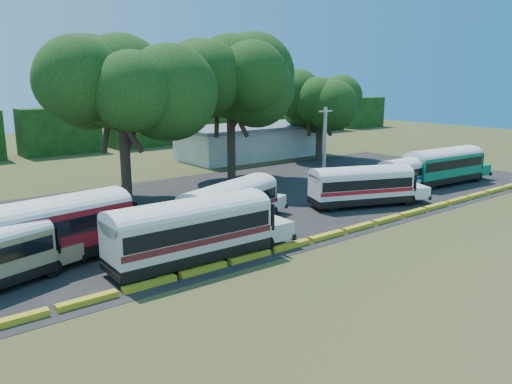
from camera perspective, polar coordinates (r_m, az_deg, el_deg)
ground at (r=29.75m, az=7.41°, el=-6.29°), size 160.00×160.00×0.00m
asphalt_strip at (r=39.24m, az=-4.11°, el=-1.49°), size 64.00×24.00×0.02m
curb at (r=30.37m, az=6.07°, el=-5.56°), size 53.70×0.45×0.30m
terminal_building at (r=63.05m, az=-0.50°, el=5.84°), size 19.00×9.00×4.00m
treeline_backdrop at (r=70.84m, az=-21.52°, el=6.51°), size 130.00×4.00×6.00m
bus_red at (r=28.27m, az=-22.70°, el=-3.78°), size 11.38×4.21×3.65m
bus_cream_west at (r=26.64m, az=-7.16°, el=-4.03°), size 10.87×2.91×3.56m
bus_cream_east at (r=32.50m, az=-2.78°, el=-1.22°), size 9.98×5.58×3.21m
bus_white_red at (r=39.32m, az=12.15°, el=0.93°), size 9.79×5.68×3.15m
bus_white_blue at (r=46.56m, az=17.58°, el=2.29°), size 8.99×2.38×2.94m
bus_teal at (r=49.65m, az=20.73°, el=3.04°), size 10.61×3.36×3.43m
tree_west at (r=39.99m, az=-15.20°, el=11.93°), size 9.93×9.93×13.06m
tree_center at (r=47.34m, az=-2.94°, el=12.99°), size 10.51×10.51×13.74m
tree_east at (r=61.27m, az=7.35°, el=10.13°), size 7.97×7.97×9.90m
utility_pole at (r=45.18m, az=7.84°, el=5.14°), size 1.60×0.30×7.26m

